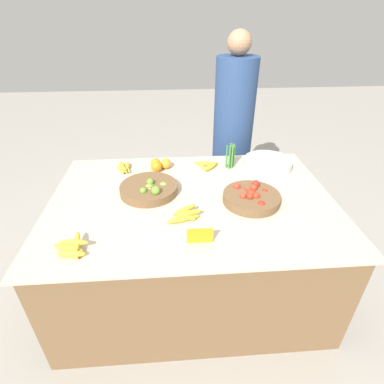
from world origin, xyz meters
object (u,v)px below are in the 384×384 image
at_px(lime_bowl, 149,189).
at_px(tomato_basket, 251,197).
at_px(vendor_person, 232,140).
at_px(metal_bowl, 268,164).
at_px(price_sign, 200,236).

relative_size(lime_bowl, tomato_basket, 1.06).
distance_m(lime_bowl, vendor_person, 1.06).
distance_m(metal_bowl, price_sign, 0.96).
bearing_deg(vendor_person, price_sign, -107.41).
relative_size(lime_bowl, vendor_person, 0.23).
xyz_separation_m(lime_bowl, tomato_basket, (0.61, -0.15, 0.00)).
xyz_separation_m(price_sign, vendor_person, (0.41, 1.31, -0.04)).
bearing_deg(lime_bowl, vendor_person, 50.23).
xyz_separation_m(metal_bowl, vendor_person, (-0.16, 0.53, -0.02)).
height_order(metal_bowl, vendor_person, vendor_person).
bearing_deg(tomato_basket, lime_bowl, 166.58).
distance_m(tomato_basket, vendor_person, 0.97).
distance_m(lime_bowl, price_sign, 0.56).
bearing_deg(price_sign, lime_bowl, 119.55).
height_order(lime_bowl, tomato_basket, lime_bowl).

